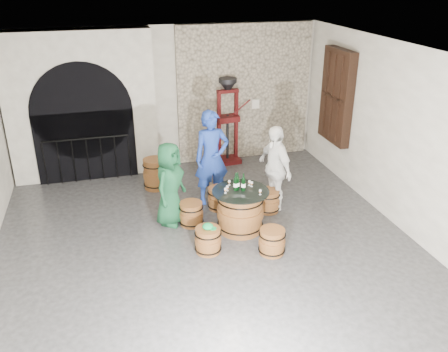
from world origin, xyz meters
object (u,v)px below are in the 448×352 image
object	(u,v)px
side_barrel	(155,174)
barrel_stool_left	(191,214)
barrel_stool_right	(268,201)
corking_press	(228,115)
barrel_table	(240,211)
person_blue	(212,158)
wine_bottle_center	(243,184)
barrel_stool_far	(219,198)
wine_bottle_right	(237,183)
barrel_stool_near_right	(272,241)
wine_bottle_left	(236,183)
barrel_stool_near_left	(208,240)
person_white	(274,168)
person_green	(170,184)

from	to	relation	value
side_barrel	barrel_stool_left	bearing A→B (deg)	-75.85
barrel_stool_right	corking_press	xyz separation A→B (m)	(-0.10, 2.59, 0.97)
barrel_table	corking_press	size ratio (longest dim) A/B	0.49
person_blue	wine_bottle_center	size ratio (longest dim) A/B	5.80
barrel_stool_far	barrel_stool_right	size ratio (longest dim) A/B	1.00
wine_bottle_right	corking_press	distance (m)	3.15
barrel_stool_near_right	wine_bottle_left	bearing A→B (deg)	111.68
barrel_table	barrel_stool_right	bearing A→B (deg)	36.51
barrel_stool_near_right	wine_bottle_right	xyz separation A→B (m)	(-0.33, 0.93, 0.69)
barrel_stool_near_left	person_white	xyz separation A→B (m)	(1.58, 1.19, 0.62)
wine_bottle_center	barrel_table	bearing A→B (deg)	-171.51
barrel_stool_near_left	wine_bottle_center	distance (m)	1.17
wine_bottle_left	wine_bottle_center	world-z (taller)	same
barrel_stool_near_right	barrel_stool_near_left	distance (m)	1.05
person_green	corking_press	bearing A→B (deg)	3.53
corking_press	barrel_stool_near_left	bearing A→B (deg)	-117.18
barrel_table	barrel_stool_near_left	xyz separation A→B (m)	(-0.72, -0.55, -0.17)
barrel_stool_near_right	person_blue	size ratio (longest dim) A/B	0.24
barrel_stool_near_right	barrel_stool_near_left	bearing A→B (deg)	162.89
barrel_stool_far	barrel_stool_near_left	distance (m)	1.55
person_blue	side_barrel	bearing A→B (deg)	135.02
wine_bottle_left	side_barrel	xyz separation A→B (m)	(-1.17, 2.09, -0.58)
wine_bottle_left	person_white	bearing A→B (deg)	31.99
person_white	barrel_stool_near_right	bearing A→B (deg)	-34.03
wine_bottle_right	side_barrel	distance (m)	2.46
wine_bottle_center	person_blue	bearing A→B (deg)	102.62
person_green	person_white	xyz separation A→B (m)	(2.01, 0.05, 0.06)
barrel_stool_right	wine_bottle_left	bearing A→B (deg)	-148.82
person_blue	barrel_table	bearing A→B (deg)	-82.69
barrel_stool_left	person_green	xyz separation A→B (m)	(-0.34, 0.17, 0.56)
person_green	wine_bottle_center	bearing A→B (deg)	-77.27
barrel_stool_left	person_blue	bearing A→B (deg)	53.84
barrel_stool_near_right	corking_press	size ratio (longest dim) A/B	0.22
barrel_stool_far	person_blue	world-z (taller)	person_blue
wine_bottle_left	person_green	bearing A→B (deg)	153.49
person_green	corking_press	distance (m)	3.13
barrel_stool_left	person_white	bearing A→B (deg)	7.74
wine_bottle_left	wine_bottle_right	distance (m)	0.04
barrel_stool_near_right	person_white	size ratio (longest dim) A/B	0.27
barrel_stool_right	corking_press	world-z (taller)	corking_press
barrel_stool_left	person_blue	xyz separation A→B (m)	(0.59, 0.80, 0.73)
person_green	wine_bottle_left	distance (m)	1.21
barrel_stool_right	person_green	xyz separation A→B (m)	(-1.88, 0.05, 0.56)
barrel_table	wine_bottle_left	distance (m)	0.53
corking_press	person_blue	bearing A→B (deg)	-120.98
barrel_stool_near_left	barrel_stool_far	bearing A→B (deg)	68.85
person_green	wine_bottle_left	bearing A→B (deg)	-78.01
barrel_stool_left	barrel_stool_far	size ratio (longest dim) A/B	1.00
barrel_stool_near_left	wine_bottle_center	size ratio (longest dim) A/B	1.38
barrel_stool_far	wine_bottle_right	distance (m)	1.08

